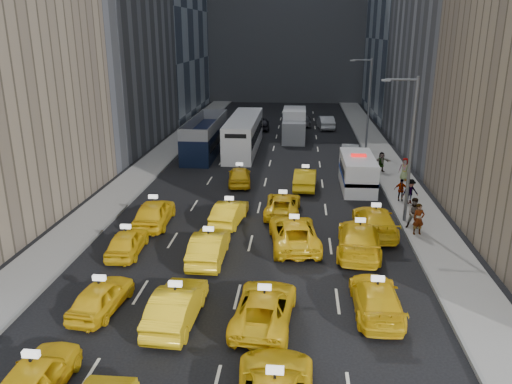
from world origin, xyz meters
TOP-DOWN VIEW (x-y plane):
  - ground at (0.00, 0.00)m, footprint 160.00×160.00m
  - sidewalk_west at (-10.50, 25.00)m, footprint 3.00×90.00m
  - sidewalk_east at (10.50, 25.00)m, footprint 3.00×90.00m
  - curb_west at (-9.05, 25.00)m, footprint 0.15×90.00m
  - curb_east at (9.05, 25.00)m, footprint 0.15×90.00m
  - streetlight_near at (9.18, 12.00)m, footprint 2.15×0.22m
  - streetlight_far at (9.18, 32.00)m, footprint 2.15×0.22m
  - taxi_0 at (-5.72, -5.07)m, footprint 1.85×4.32m
  - taxi_4 at (-5.64, 0.33)m, footprint 1.99×4.06m
  - taxi_5 at (-2.22, -0.26)m, footprint 1.83×4.72m
  - taxi_6 at (1.37, 0.05)m, footprint 2.68×5.15m
  - taxi_7 at (6.04, 1.20)m, footprint 1.99×4.80m
  - taxi_8 at (-6.46, 6.02)m, footprint 1.79×4.04m
  - taxi_9 at (-1.94, 5.66)m, footprint 1.62×4.65m
  - taxi_10 at (2.45, 7.88)m, footprint 3.19×5.75m
  - taxi_11 at (5.97, 7.30)m, footprint 2.89×5.89m
  - taxi_12 at (-6.19, 10.26)m, footprint 2.10×4.83m
  - taxi_13 at (-1.61, 10.97)m, footprint 2.04×4.46m
  - taxi_14 at (1.64, 12.86)m, footprint 2.30×4.80m
  - taxi_15 at (7.20, 10.12)m, footprint 2.32×5.41m
  - taxi_16 at (-1.96, 19.16)m, footprint 2.15×4.38m
  - taxi_17 at (3.13, 18.70)m, footprint 1.85×4.70m
  - nypd_van at (7.08, 19.17)m, footprint 2.53×6.20m
  - double_decker at (-6.52, 29.39)m, footprint 3.53×11.81m
  - city_bus at (-2.93, 30.88)m, footprint 2.71×13.00m
  - box_truck at (1.99, 36.64)m, footprint 3.40×7.41m
  - misc_car_0 at (7.37, 28.26)m, footprint 2.06×4.57m
  - misc_car_1 at (-7.16, 40.17)m, footprint 3.38×6.06m
  - misc_car_2 at (2.95, 45.18)m, footprint 2.26×4.96m
  - misc_car_3 at (-1.95, 42.06)m, footprint 2.04×4.40m
  - misc_car_4 at (5.75, 43.29)m, footprint 2.18×5.03m
  - pedestrian_0 at (9.62, 9.82)m, footprint 0.75×0.57m
  - pedestrian_1 at (9.58, 10.72)m, footprint 0.98×0.62m
  - pedestrian_2 at (10.27, 15.34)m, footprint 1.20×0.76m
  - pedestrian_3 at (9.74, 15.91)m, footprint 0.94×0.47m
  - pedestrian_4 at (10.98, 21.10)m, footprint 0.99×0.74m
  - pedestrian_5 at (9.51, 23.38)m, footprint 1.64×0.94m

SIDE VIEW (x-z plane):
  - ground at x=0.00m, z-range 0.00..0.00m
  - sidewalk_west at x=-10.50m, z-range 0.00..0.15m
  - sidewalk_east at x=10.50m, z-range 0.00..0.15m
  - curb_west at x=-9.05m, z-range 0.00..0.18m
  - curb_east at x=9.05m, z-range 0.00..0.18m
  - taxi_14 at x=1.64m, z-range 0.00..1.32m
  - taxi_4 at x=-5.64m, z-range 0.00..1.33m
  - taxi_8 at x=-6.46m, z-range 0.00..1.35m
  - taxi_6 at x=1.37m, z-range 0.00..1.38m
  - taxi_7 at x=6.04m, z-range 0.00..1.39m
  - misc_car_2 at x=2.95m, z-range 0.00..1.41m
  - taxi_13 at x=-1.61m, z-range 0.00..1.42m
  - taxi_16 at x=-1.96m, z-range 0.00..1.44m
  - taxi_0 at x=-5.72m, z-range 0.00..1.46m
  - misc_car_0 at x=7.37m, z-range 0.00..1.46m
  - misc_car_3 at x=-1.95m, z-range 0.00..1.46m
  - taxi_10 at x=2.45m, z-range 0.00..1.52m
  - taxi_17 at x=3.13m, z-range 0.00..1.52m
  - taxi_5 at x=-2.22m, z-range 0.00..1.53m
  - taxi_9 at x=-1.94m, z-range 0.00..1.53m
  - taxi_15 at x=7.20m, z-range 0.00..1.55m
  - misc_car_1 at x=-7.16m, z-range 0.00..1.60m
  - misc_car_4 at x=5.75m, z-range 0.00..1.61m
  - taxi_12 at x=-6.19m, z-range 0.00..1.62m
  - taxi_11 at x=5.97m, z-range 0.00..1.65m
  - pedestrian_3 at x=9.74m, z-range 0.15..1.70m
  - pedestrian_5 at x=9.51m, z-range 0.15..1.85m
  - pedestrian_2 at x=10.27m, z-range 0.15..1.88m
  - pedestrian_4 at x=10.98m, z-range 0.15..1.95m
  - pedestrian_0 at x=9.62m, z-range 0.15..2.01m
  - pedestrian_1 at x=9.58m, z-range 0.15..2.06m
  - nypd_van at x=7.08m, z-range -0.12..2.52m
  - box_truck at x=1.99m, z-range -0.03..3.24m
  - city_bus at x=-2.93m, z-range -0.01..3.35m
  - double_decker at x=-6.52m, z-range -0.01..3.37m
  - streetlight_near at x=9.18m, z-range 0.42..9.42m
  - streetlight_far at x=9.18m, z-range 0.42..9.42m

